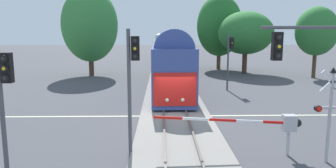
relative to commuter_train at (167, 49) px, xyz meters
The scene contains 13 objects.
ground_plane 28.45m from the commuter_train, 90.01° to the right, with size 220.00×220.00×0.00m, color #47474C.
road_centre_stripe 28.45m from the commuter_train, 90.01° to the right, with size 44.00×0.20×0.01m.
railway_track 28.44m from the commuter_train, 90.01° to the right, with size 4.40×80.00×0.32m.
commuter_train is the anchor object (origin of this frame).
crossing_gate_near 35.20m from the commuter_train, 83.74° to the right, with size 6.33×0.40×1.81m.
crossing_signal_mast 36.24m from the commuter_train, 80.62° to the right, with size 1.36×0.44×3.93m.
traffic_signal_near_left 38.01m from the commuter_train, 99.22° to the right, with size 0.53×0.38×4.93m.
traffic_signal_far_side 20.16m from the commuter_train, 74.74° to the right, with size 0.53×0.38×5.10m.
traffic_signal_median 34.92m from the commuter_train, 93.42° to the right, with size 0.53×0.38×5.43m.
elm_centre_background 8.56m from the commuter_train, 22.38° to the right, with size 6.27×6.27×10.33m.
maple_right_background 20.64m from the commuter_train, 34.89° to the right, with size 4.68×4.68×8.12m.
oak_behind_train 13.55m from the commuter_train, 135.58° to the right, with size 6.64×6.64×10.52m.
oak_far_right 12.57m from the commuter_train, 37.33° to the right, with size 6.94×6.94×7.86m.
Camera 1 is at (-0.87, -19.73, 5.31)m, focal length 34.15 mm.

